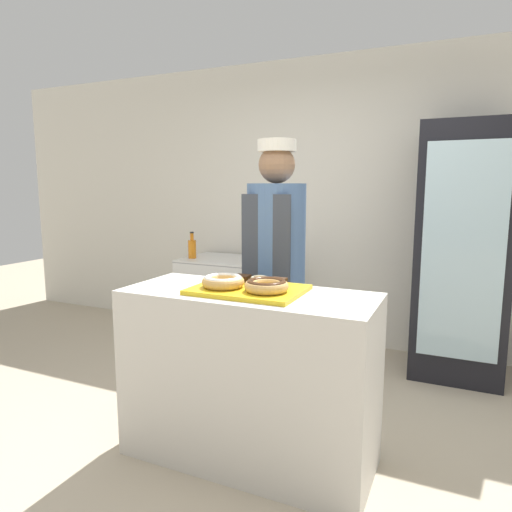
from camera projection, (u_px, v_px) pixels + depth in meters
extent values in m
plane|color=#B7A88E|center=(249.00, 456.00, 2.58)|extent=(14.00, 14.00, 0.00)
cube|color=silver|center=(345.00, 203.00, 4.29)|extent=(8.00, 0.06, 2.70)
cube|color=beige|center=(248.00, 376.00, 2.50)|extent=(1.37, 0.56, 0.95)
cube|color=yellow|center=(248.00, 290.00, 2.43)|extent=(0.58, 0.42, 0.02)
torus|color=tan|center=(223.00, 282.00, 2.43)|extent=(0.23, 0.23, 0.06)
torus|color=white|center=(223.00, 279.00, 2.43)|extent=(0.21, 0.21, 0.04)
torus|color=tan|center=(266.00, 286.00, 2.33)|extent=(0.23, 0.23, 0.06)
torus|color=#472814|center=(266.00, 283.00, 2.33)|extent=(0.21, 0.21, 0.04)
torus|color=tan|center=(259.00, 280.00, 2.56)|extent=(0.11, 0.11, 0.03)
torus|color=beige|center=(259.00, 278.00, 2.56)|extent=(0.10, 0.10, 0.02)
cube|color=#382111|center=(242.00, 278.00, 2.60)|extent=(0.09, 0.09, 0.03)
cube|color=#382111|center=(278.00, 281.00, 2.51)|extent=(0.09, 0.09, 0.03)
cylinder|color=#4C4C51|center=(276.00, 345.00, 3.11)|extent=(0.28, 0.28, 0.87)
cylinder|color=#4C6B99|center=(276.00, 234.00, 2.99)|extent=(0.38, 0.38, 0.65)
cube|color=#383D47|center=(265.00, 303.00, 2.90)|extent=(0.33, 0.02, 1.38)
sphere|color=#936B4C|center=(277.00, 165.00, 2.93)|extent=(0.24, 0.24, 0.24)
cylinder|color=white|center=(277.00, 146.00, 2.91)|extent=(0.25, 0.25, 0.08)
cube|color=black|center=(462.00, 253.00, 3.58)|extent=(0.68, 0.62, 1.99)
cube|color=silver|center=(463.00, 253.00, 3.29)|extent=(0.56, 0.02, 1.59)
cube|color=silver|center=(237.00, 300.00, 4.48)|extent=(1.06, 0.63, 0.81)
cube|color=gray|center=(237.00, 261.00, 4.43)|extent=(1.07, 0.63, 0.01)
cylinder|color=orange|center=(192.00, 249.00, 4.48)|extent=(0.08, 0.08, 0.18)
cylinder|color=orange|center=(192.00, 237.00, 4.46)|extent=(0.03, 0.03, 0.07)
cylinder|color=black|center=(192.00, 233.00, 4.45)|extent=(0.04, 0.04, 0.01)
cylinder|color=red|center=(261.00, 249.00, 4.50)|extent=(0.08, 0.08, 0.17)
cylinder|color=red|center=(261.00, 237.00, 4.48)|extent=(0.04, 0.04, 0.07)
cylinder|color=black|center=(261.00, 233.00, 4.48)|extent=(0.04, 0.04, 0.01)
cylinder|color=#99661E|center=(248.00, 255.00, 4.14)|extent=(0.06, 0.06, 0.17)
cylinder|color=#99661E|center=(248.00, 242.00, 4.13)|extent=(0.03, 0.03, 0.07)
cylinder|color=black|center=(248.00, 238.00, 4.12)|extent=(0.03, 0.03, 0.01)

